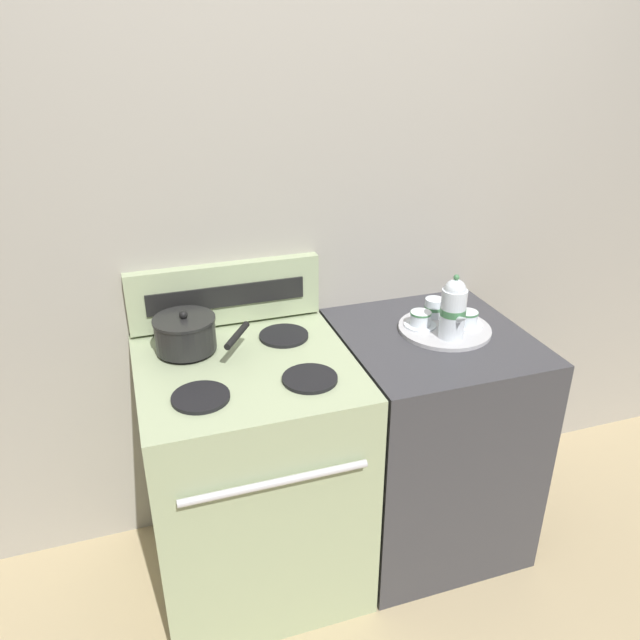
# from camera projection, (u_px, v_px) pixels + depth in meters

# --- Properties ---
(ground_plane) EXTENTS (6.00, 6.00, 0.00)m
(ground_plane) POSITION_uv_depth(u_px,v_px,m) (338.00, 544.00, 2.49)
(ground_plane) COLOR tan
(wall_back) EXTENTS (6.00, 0.05, 2.20)m
(wall_back) POSITION_uv_depth(u_px,v_px,m) (308.00, 255.00, 2.32)
(wall_back) COLOR #9E998E
(wall_back) RESTS_ON ground
(stove) EXTENTS (0.70, 0.71, 0.89)m
(stove) POSITION_uv_depth(u_px,v_px,m) (252.00, 473.00, 2.20)
(stove) COLOR #9EAD84
(stove) RESTS_ON ground
(control_panel) EXTENTS (0.69, 0.05, 0.22)m
(control_panel) POSITION_uv_depth(u_px,v_px,m) (226.00, 293.00, 2.23)
(control_panel) COLOR #9EAD84
(control_panel) RESTS_ON stove
(side_counter) EXTENTS (0.64, 0.68, 0.88)m
(side_counter) POSITION_uv_depth(u_px,v_px,m) (426.00, 437.00, 2.40)
(side_counter) COLOR #38383D
(side_counter) RESTS_ON ground
(saucepan) EXTENTS (0.31, 0.28, 0.14)m
(saucepan) POSITION_uv_depth(u_px,v_px,m) (186.00, 333.00, 2.06)
(saucepan) COLOR black
(saucepan) RESTS_ON stove
(serving_tray) EXTENTS (0.33, 0.33, 0.01)m
(serving_tray) POSITION_uv_depth(u_px,v_px,m) (444.00, 329.00, 2.23)
(serving_tray) COLOR #B2B2B7
(serving_tray) RESTS_ON side_counter
(teapot) EXTENTS (0.09, 0.14, 0.23)m
(teapot) POSITION_uv_depth(u_px,v_px,m) (453.00, 309.00, 2.12)
(teapot) COLOR silver
(teapot) RESTS_ON serving_tray
(teacup_left) EXTENTS (0.12, 0.12, 0.05)m
(teacup_left) POSITION_uv_depth(u_px,v_px,m) (420.00, 319.00, 2.23)
(teacup_left) COLOR silver
(teacup_left) RESTS_ON serving_tray
(teacup_right) EXTENTS (0.12, 0.12, 0.05)m
(teacup_right) POSITION_uv_depth(u_px,v_px,m) (467.00, 319.00, 2.23)
(teacup_right) COLOR silver
(teacup_right) RESTS_ON serving_tray
(creamer_jug) EXTENTS (0.07, 0.07, 0.07)m
(creamer_jug) POSITION_uv_depth(u_px,v_px,m) (434.00, 307.00, 2.30)
(creamer_jug) COLOR silver
(creamer_jug) RESTS_ON serving_tray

